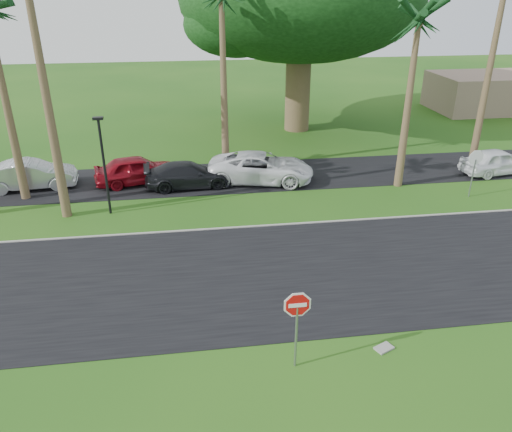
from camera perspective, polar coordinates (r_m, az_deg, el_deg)
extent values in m
plane|color=#1D4C13|center=(17.21, 0.67, -10.26)|extent=(120.00, 120.00, 0.00)
cube|color=black|center=(18.86, -0.25, -6.76)|extent=(120.00, 8.00, 0.02)
cube|color=black|center=(28.27, -3.18, 4.43)|extent=(120.00, 5.00, 0.02)
cube|color=gray|center=(22.37, -1.68, -1.28)|extent=(120.00, 0.12, 0.06)
cylinder|color=gray|center=(14.34, 4.60, -13.67)|extent=(0.07, 0.07, 2.00)
cylinder|color=white|center=(13.68, 4.76, -10.07)|extent=(1.05, 0.02, 1.05)
cylinder|color=red|center=(13.68, 4.76, -10.07)|extent=(0.90, 0.02, 0.90)
cube|color=white|center=(13.68, 4.76, -10.07)|extent=(0.50, 0.02, 0.12)
cylinder|color=gray|center=(27.56, 23.47, 3.98)|extent=(0.07, 0.07, 2.00)
cylinder|color=white|center=(27.23, 23.86, 6.13)|extent=(1.05, 0.02, 1.05)
cylinder|color=red|center=(27.23, 23.86, 6.13)|extent=(0.90, 0.02, 0.90)
cube|color=white|center=(27.23, 23.86, 6.13)|extent=(0.50, 0.02, 0.12)
cone|color=brown|center=(26.79, -26.51, 10.75)|extent=(0.44, 0.44, 9.00)
cone|color=brown|center=(23.50, -22.92, 12.86)|extent=(0.44, 0.44, 11.50)
cone|color=brown|center=(28.44, -3.70, 14.47)|extent=(0.44, 0.44, 9.50)
cone|color=brown|center=(26.97, 16.95, 11.80)|extent=(0.44, 0.44, 8.50)
cone|color=brown|center=(32.14, 25.29, 15.74)|extent=(0.44, 0.44, 12.00)
cylinder|color=brown|center=(37.45, 4.79, 14.28)|extent=(1.80, 1.80, 6.00)
cylinder|color=black|center=(23.97, -16.90, 5.21)|extent=(0.12, 0.12, 4.50)
cube|color=black|center=(23.33, -17.62, 10.59)|extent=(0.45, 0.25, 0.12)
cube|color=gray|center=(48.44, 25.42, 12.68)|extent=(10.00, 6.00, 3.00)
imported|color=#A8ABB0|center=(29.00, -24.34, 4.29)|extent=(4.73, 2.05, 1.51)
imported|color=maroon|center=(27.91, -13.45, 5.14)|extent=(4.78, 2.79, 1.53)
imported|color=black|center=(26.91, -7.72, 4.66)|extent=(4.73, 2.19, 1.34)
imported|color=white|center=(27.41, 0.59, 5.54)|extent=(6.15, 3.84, 1.58)
imported|color=white|center=(31.74, 25.84, 5.63)|extent=(4.48, 2.35, 1.45)
cube|color=gray|center=(15.93, 14.41, -14.41)|extent=(0.65, 0.55, 0.06)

